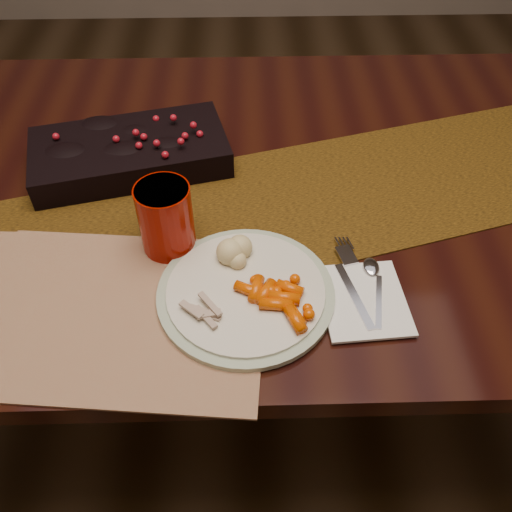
{
  "coord_description": "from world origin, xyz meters",
  "views": [
    {
      "loc": [
        -0.02,
        -0.86,
        1.43
      ],
      "look_at": [
        -0.0,
        -0.27,
        0.8
      ],
      "focal_mm": 38.0,
      "sensor_mm": 36.0,
      "label": 1
    }
  ],
  "objects_px": {
    "placemat_main": "(120,312)",
    "mashed_potatoes": "(234,252)",
    "dinner_plate": "(246,292)",
    "red_cup": "(166,218)",
    "turkey_shreds": "(202,312)",
    "napkin": "(364,300)",
    "dining_table": "(255,294)",
    "centerpiece": "(129,148)",
    "baby_carrots": "(271,299)"
  },
  "relations": [
    {
      "from": "dining_table",
      "to": "mashed_potatoes",
      "type": "bearing_deg",
      "value": -99.29
    },
    {
      "from": "placemat_main",
      "to": "mashed_potatoes",
      "type": "height_order",
      "value": "mashed_potatoes"
    },
    {
      "from": "dining_table",
      "to": "napkin",
      "type": "distance_m",
      "value": 0.53
    },
    {
      "from": "centerpiece",
      "to": "mashed_potatoes",
      "type": "height_order",
      "value": "centerpiece"
    },
    {
      "from": "placemat_main",
      "to": "turkey_shreds",
      "type": "xyz_separation_m",
      "value": [
        0.13,
        -0.02,
        0.03
      ]
    },
    {
      "from": "placemat_main",
      "to": "mashed_potatoes",
      "type": "distance_m",
      "value": 0.2
    },
    {
      "from": "mashed_potatoes",
      "to": "baby_carrots",
      "type": "bearing_deg",
      "value": -57.97
    },
    {
      "from": "dinner_plate",
      "to": "red_cup",
      "type": "height_order",
      "value": "red_cup"
    },
    {
      "from": "placemat_main",
      "to": "napkin",
      "type": "xyz_separation_m",
      "value": [
        0.39,
        0.01,
        0.0
      ]
    },
    {
      "from": "baby_carrots",
      "to": "mashed_potatoes",
      "type": "height_order",
      "value": "mashed_potatoes"
    },
    {
      "from": "dinner_plate",
      "to": "mashed_potatoes",
      "type": "height_order",
      "value": "mashed_potatoes"
    },
    {
      "from": "turkey_shreds",
      "to": "dining_table",
      "type": "bearing_deg",
      "value": 76.08
    },
    {
      "from": "dinner_plate",
      "to": "mashed_potatoes",
      "type": "relative_size",
      "value": 3.63
    },
    {
      "from": "centerpiece",
      "to": "dining_table",
      "type": "bearing_deg",
      "value": -9.82
    },
    {
      "from": "mashed_potatoes",
      "to": "red_cup",
      "type": "bearing_deg",
      "value": 153.66
    },
    {
      "from": "dining_table",
      "to": "dinner_plate",
      "type": "bearing_deg",
      "value": -94.17
    },
    {
      "from": "dining_table",
      "to": "red_cup",
      "type": "distance_m",
      "value": 0.51
    },
    {
      "from": "placemat_main",
      "to": "dinner_plate",
      "type": "bearing_deg",
      "value": 13.07
    },
    {
      "from": "baby_carrots",
      "to": "dining_table",
      "type": "bearing_deg",
      "value": 92.73
    },
    {
      "from": "baby_carrots",
      "to": "mashed_potatoes",
      "type": "bearing_deg",
      "value": 122.03
    },
    {
      "from": "baby_carrots",
      "to": "mashed_potatoes",
      "type": "xyz_separation_m",
      "value": [
        -0.06,
        0.09,
        0.01
      ]
    },
    {
      "from": "centerpiece",
      "to": "napkin",
      "type": "height_order",
      "value": "centerpiece"
    },
    {
      "from": "napkin",
      "to": "mashed_potatoes",
      "type": "bearing_deg",
      "value": 155.26
    },
    {
      "from": "dining_table",
      "to": "placemat_main",
      "type": "bearing_deg",
      "value": -123.31
    },
    {
      "from": "dinner_plate",
      "to": "red_cup",
      "type": "distance_m",
      "value": 0.18
    },
    {
      "from": "turkey_shreds",
      "to": "napkin",
      "type": "xyz_separation_m",
      "value": [
        0.25,
        0.03,
        -0.02
      ]
    },
    {
      "from": "mashed_potatoes",
      "to": "turkey_shreds",
      "type": "xyz_separation_m",
      "value": [
        -0.05,
        -0.11,
        -0.01
      ]
    },
    {
      "from": "mashed_potatoes",
      "to": "red_cup",
      "type": "height_order",
      "value": "red_cup"
    },
    {
      "from": "centerpiece",
      "to": "red_cup",
      "type": "bearing_deg",
      "value": -67.68
    },
    {
      "from": "centerpiece",
      "to": "dinner_plate",
      "type": "distance_m",
      "value": 0.42
    },
    {
      "from": "dinner_plate",
      "to": "napkin",
      "type": "xyz_separation_m",
      "value": [
        0.19,
        -0.02,
        -0.01
      ]
    },
    {
      "from": "dining_table",
      "to": "centerpiece",
      "type": "distance_m",
      "value": 0.49
    },
    {
      "from": "baby_carrots",
      "to": "napkin",
      "type": "height_order",
      "value": "baby_carrots"
    },
    {
      "from": "dining_table",
      "to": "red_cup",
      "type": "relative_size",
      "value": 14.29
    },
    {
      "from": "turkey_shreds",
      "to": "red_cup",
      "type": "distance_m",
      "value": 0.18
    },
    {
      "from": "centerpiece",
      "to": "placemat_main",
      "type": "relative_size",
      "value": 0.84
    },
    {
      "from": "placemat_main",
      "to": "turkey_shreds",
      "type": "distance_m",
      "value": 0.14
    },
    {
      "from": "dining_table",
      "to": "turkey_shreds",
      "type": "height_order",
      "value": "turkey_shreds"
    },
    {
      "from": "dinner_plate",
      "to": "baby_carrots",
      "type": "relative_size",
      "value": 2.44
    },
    {
      "from": "dinner_plate",
      "to": "napkin",
      "type": "distance_m",
      "value": 0.19
    },
    {
      "from": "placemat_main",
      "to": "baby_carrots",
      "type": "xyz_separation_m",
      "value": [
        0.24,
        -0.0,
        0.03
      ]
    },
    {
      "from": "placemat_main",
      "to": "turkey_shreds",
      "type": "bearing_deg",
      "value": -4.51
    },
    {
      "from": "placemat_main",
      "to": "napkin",
      "type": "relative_size",
      "value": 2.96
    },
    {
      "from": "placemat_main",
      "to": "red_cup",
      "type": "bearing_deg",
      "value": 70.53
    },
    {
      "from": "red_cup",
      "to": "dining_table",
      "type": "bearing_deg",
      "value": 51.27
    },
    {
      "from": "baby_carrots",
      "to": "turkey_shreds",
      "type": "distance_m",
      "value": 0.11
    },
    {
      "from": "centerpiece",
      "to": "placemat_main",
      "type": "height_order",
      "value": "centerpiece"
    },
    {
      "from": "dining_table",
      "to": "mashed_potatoes",
      "type": "xyz_separation_m",
      "value": [
        -0.04,
        -0.25,
        0.42
      ]
    },
    {
      "from": "dining_table",
      "to": "napkin",
      "type": "xyz_separation_m",
      "value": [
        0.16,
        -0.32,
        0.38
      ]
    },
    {
      "from": "dinner_plate",
      "to": "mashed_potatoes",
      "type": "bearing_deg",
      "value": 106.33
    }
  ]
}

